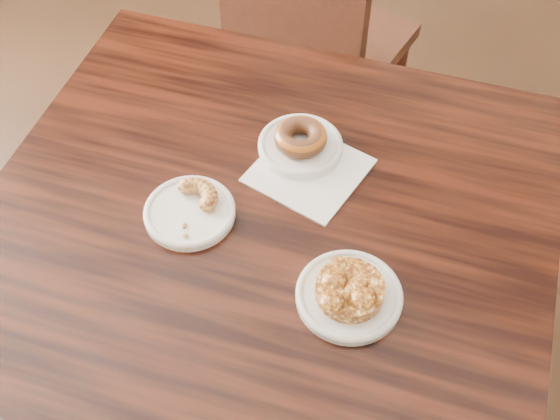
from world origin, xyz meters
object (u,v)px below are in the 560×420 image
Objects in this scene: chair_far at (323,44)px; glazed_donut at (301,137)px; cruller_fragment at (189,205)px; cafe_table at (263,339)px; apple_fritter at (350,288)px.

chair_far is 0.75m from glazed_donut.
glazed_donut is at bearing 73.11° from cruller_fragment.
chair_far is 0.91m from cruller_fragment.
glazed_donut is at bearing 115.22° from chair_far.
cafe_table is 0.45m from glazed_donut.
apple_fritter reaches higher than cruller_fragment.
chair_far is 9.66× the size of glazed_donut.
cruller_fragment is (-0.30, -0.01, -0.00)m from apple_fritter.
glazed_donut is 0.31m from apple_fritter.
cafe_table is 6.62× the size of apple_fritter.
apple_fritter is 0.30m from cruller_fragment.
cafe_table is 0.86m from chair_far.
glazed_donut is at bearing 137.38° from apple_fritter.
cruller_fragment is at bearing 104.06° from chair_far.
glazed_donut is at bearing 86.13° from cafe_table.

